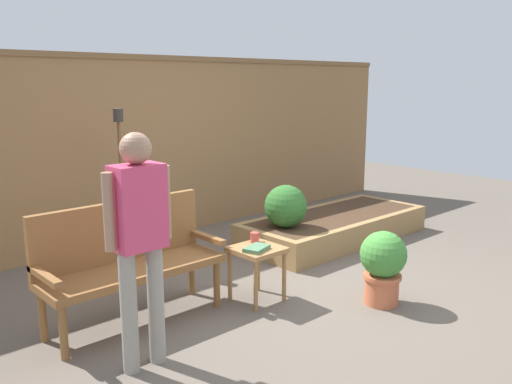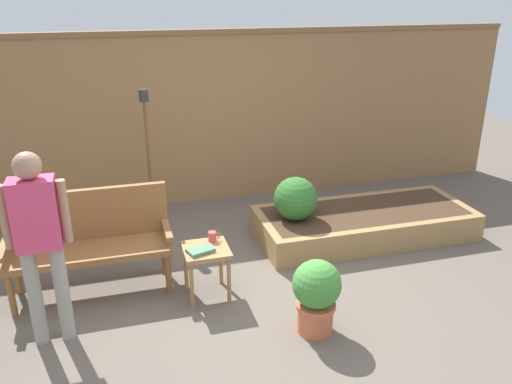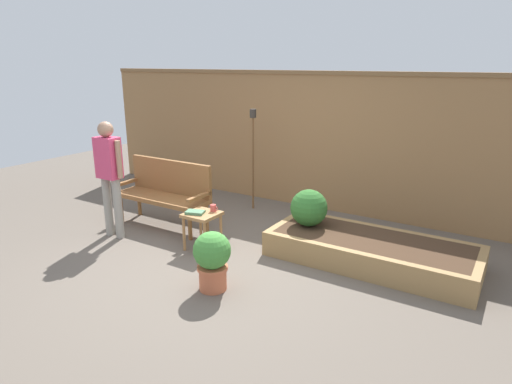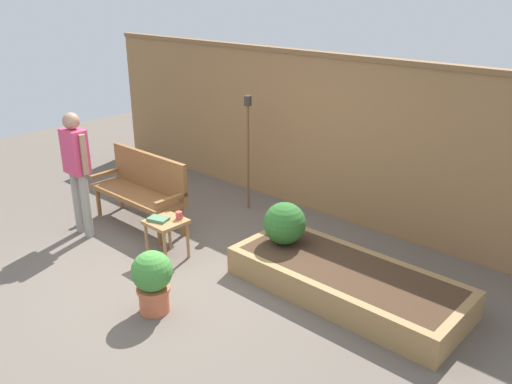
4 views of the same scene
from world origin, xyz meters
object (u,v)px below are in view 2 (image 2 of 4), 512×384
side_table (206,256)px  cup_on_table (213,236)px  garden_bench (89,235)px  shrub_near_bench (296,199)px  tiki_torch (146,134)px  potted_boxwood (316,293)px  book_on_table (200,250)px  person_by_bench (38,234)px

side_table → cup_on_table: bearing=54.7°
garden_bench → shrub_near_bench: 2.12m
cup_on_table → tiki_torch: bearing=104.6°
garden_bench → shrub_near_bench: size_ratio=3.09×
side_table → cup_on_table: cup_on_table is taller
potted_boxwood → book_on_table: bearing=138.6°
side_table → person_by_bench: size_ratio=0.31×
garden_bench → side_table: garden_bench is taller
tiki_torch → person_by_bench: bearing=-115.7°
garden_bench → person_by_bench: bearing=-112.7°
shrub_near_bench → book_on_table: bearing=-145.4°
side_table → book_on_table: 0.13m
cup_on_table → book_on_table: (-0.15, -0.18, -0.03)m
tiki_torch → side_table: bearing=-79.2°
cup_on_table → tiki_torch: 1.73m
garden_bench → potted_boxwood: 2.10m
cup_on_table → shrub_near_bench: size_ratio=0.24×
cup_on_table → tiki_torch: (-0.41, 1.58, 0.58)m
book_on_table → tiki_torch: bearing=80.7°
book_on_table → person_by_bench: person_by_bench is taller
cup_on_table → shrub_near_bench: shrub_near_bench is taller
side_table → tiki_torch: size_ratio=0.30×
cup_on_table → potted_boxwood: size_ratio=0.17×
book_on_table → tiki_torch: (-0.27, 1.76, 0.61)m
cup_on_table → side_table: bearing=-125.3°
garden_bench → book_on_table: size_ratio=6.44×
garden_bench → cup_on_table: garden_bench is taller
side_table → shrub_near_bench: 1.34m
book_on_table → shrub_near_bench: shrub_near_bench is taller
potted_boxwood → garden_bench: bearing=145.7°
book_on_table → potted_boxwood: 1.07m
side_table → potted_boxwood: potted_boxwood is taller
cup_on_table → shrub_near_bench: (1.02, 0.62, 0.01)m
potted_boxwood → person_by_bench: bearing=167.1°
book_on_table → cup_on_table: bearing=33.4°
garden_bench → shrub_near_bench: garden_bench is taller
book_on_table → tiki_torch: tiki_torch is taller
side_table → potted_boxwood: (0.74, -0.76, -0.04)m
side_table → tiki_torch: (-0.32, 1.70, 0.71)m
side_table → book_on_table: (-0.06, -0.06, 0.10)m
potted_boxwood → side_table: bearing=134.1°
shrub_near_bench → cup_on_table: bearing=-148.6°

